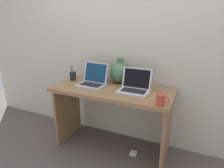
{
  "coord_description": "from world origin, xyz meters",
  "views": [
    {
      "loc": [
        0.8,
        -1.79,
        1.46
      ],
      "look_at": [
        0.0,
        0.0,
        0.81
      ],
      "focal_mm": 30.77,
      "sensor_mm": 36.0,
      "label": 1
    }
  ],
  "objects_px": {
    "coffee_mug": "(161,99)",
    "power_brick": "(133,153)",
    "laptop_left": "(93,79)",
    "green_vase": "(120,72)",
    "pen_cup": "(73,76)",
    "laptop_right": "(135,85)"
  },
  "relations": [
    {
      "from": "green_vase",
      "to": "power_brick",
      "type": "bearing_deg",
      "value": -41.84
    },
    {
      "from": "pen_cup",
      "to": "laptop_right",
      "type": "bearing_deg",
      "value": -3.56
    },
    {
      "from": "laptop_left",
      "to": "power_brick",
      "type": "xyz_separation_m",
      "value": [
        0.52,
        -0.05,
        -0.81
      ]
    },
    {
      "from": "laptop_right",
      "to": "green_vase",
      "type": "xyz_separation_m",
      "value": [
        -0.25,
        0.2,
        0.07
      ]
    },
    {
      "from": "laptop_left",
      "to": "coffee_mug",
      "type": "distance_m",
      "value": 0.84
    },
    {
      "from": "laptop_right",
      "to": "pen_cup",
      "type": "distance_m",
      "value": 0.81
    },
    {
      "from": "green_vase",
      "to": "laptop_left",
      "type": "bearing_deg",
      "value": -141.46
    },
    {
      "from": "laptop_left",
      "to": "green_vase",
      "type": "distance_m",
      "value": 0.32
    },
    {
      "from": "green_vase",
      "to": "coffee_mug",
      "type": "distance_m",
      "value": 0.72
    },
    {
      "from": "green_vase",
      "to": "power_brick",
      "type": "relative_size",
      "value": 4.19
    },
    {
      "from": "green_vase",
      "to": "pen_cup",
      "type": "relative_size",
      "value": 1.58
    },
    {
      "from": "coffee_mug",
      "to": "power_brick",
      "type": "distance_m",
      "value": 0.87
    },
    {
      "from": "laptop_left",
      "to": "laptop_right",
      "type": "distance_m",
      "value": 0.5
    },
    {
      "from": "laptop_left",
      "to": "laptop_right",
      "type": "xyz_separation_m",
      "value": [
        0.49,
        -0.0,
        -0.0
      ]
    },
    {
      "from": "power_brick",
      "to": "laptop_left",
      "type": "bearing_deg",
      "value": 174.35
    },
    {
      "from": "laptop_right",
      "to": "green_vase",
      "type": "relative_size",
      "value": 1.07
    },
    {
      "from": "pen_cup",
      "to": "laptop_left",
      "type": "bearing_deg",
      "value": -8.9
    },
    {
      "from": "laptop_right",
      "to": "power_brick",
      "type": "relative_size",
      "value": 4.49
    },
    {
      "from": "laptop_right",
      "to": "coffee_mug",
      "type": "distance_m",
      "value": 0.4
    },
    {
      "from": "pen_cup",
      "to": "power_brick",
      "type": "distance_m",
      "value": 1.16
    },
    {
      "from": "laptop_right",
      "to": "pen_cup",
      "type": "height_order",
      "value": "laptop_right"
    },
    {
      "from": "laptop_left",
      "to": "pen_cup",
      "type": "relative_size",
      "value": 1.76
    }
  ]
}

